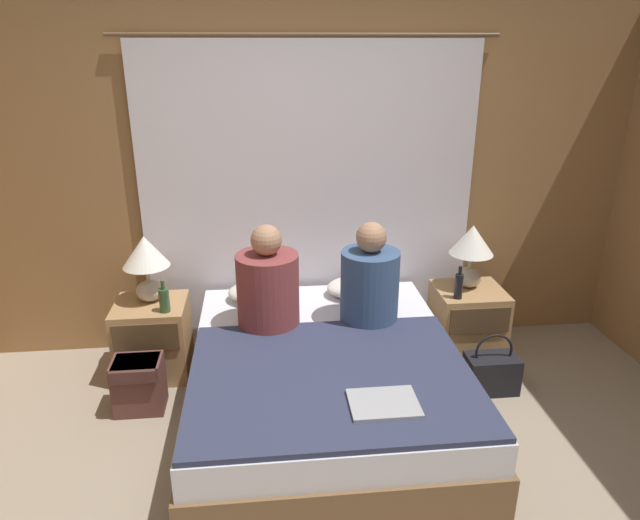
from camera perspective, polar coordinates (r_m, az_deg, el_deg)
The scene contains 18 objects.
ground_plane at distance 3.08m, azimuth 2.15°, elevation -23.46°, with size 16.00×16.00×0.00m, color gray.
wall_back at distance 4.08m, azimuth -1.17°, elevation 8.10°, with size 4.75×0.06×2.50m.
curtain_panel at distance 4.05m, azimuth -1.08°, elevation 5.89°, with size 2.54×0.02×2.21m.
bed at distance 3.49m, azimuth 0.51°, elevation -12.41°, with size 1.56×1.91×0.48m.
nightstand_left at distance 4.09m, azimuth -16.33°, elevation -7.52°, with size 0.47×0.45×0.52m.
nightstand_right at distance 4.27m, azimuth 14.49°, elevation -6.07°, with size 0.47×0.45×0.52m.
lamp_left at distance 3.92m, azimuth -17.02°, elevation 0.11°, with size 0.31×0.31×0.46m.
lamp_right at distance 4.11m, azimuth 14.92°, elevation 1.27°, with size 0.31×0.31×0.46m.
pillow_left at distance 3.97m, azimuth -5.63°, elevation -3.14°, with size 0.49×0.35×0.12m.
pillow_right at distance 4.03m, azimuth 4.19°, elevation -2.73°, with size 0.49×0.35×0.12m.
blanket_on_bed at distance 3.09m, azimuth 1.20°, elevation -11.57°, with size 1.50×1.22×0.03m.
person_left_in_bed at distance 3.52m, azimuth -5.24°, elevation -2.69°, with size 0.39×0.39×0.67m.
person_right_in_bed at distance 3.58m, azimuth 5.00°, elevation -2.25°, with size 0.37×0.37×0.66m.
beer_bottle_on_left_stand at distance 3.81m, azimuth -15.31°, elevation -3.85°, with size 0.07×0.07×0.22m.
beer_bottle_on_right_stand at distance 3.97m, azimuth 13.71°, elevation -2.48°, with size 0.06×0.06×0.23m.
laptop_on_bed at distance 2.86m, azimuth 6.38°, elevation -14.06°, with size 0.34×0.26×0.02m.
backpack_on_floor at distance 3.77m, azimuth -17.69°, elevation -11.50°, with size 0.30×0.25×0.35m.
handbag_on_floor at distance 3.96m, azimuth 16.76°, elevation -10.70°, with size 0.34×0.20×0.42m.
Camera 1 is at (-0.34, -2.18, 2.15)m, focal length 32.00 mm.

